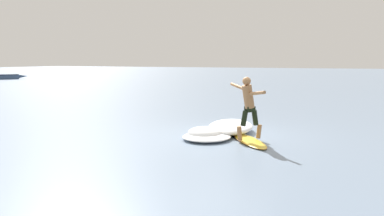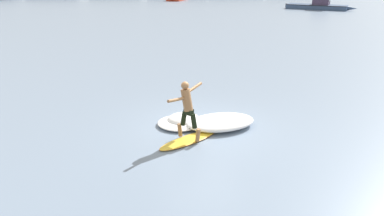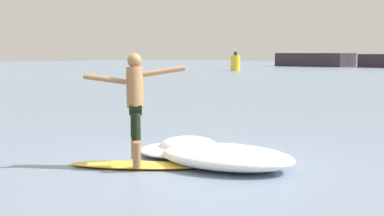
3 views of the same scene
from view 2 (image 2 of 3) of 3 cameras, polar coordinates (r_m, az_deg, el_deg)
name	(u,v)px [view 2 (image 2 of 3)]	position (r m, az deg, el deg)	size (l,w,h in m)	color
ground_plane	(202,129)	(12.52, 1.56, -3.24)	(200.00, 200.00, 0.00)	#7589A2
surfboard	(190,139)	(11.70, -0.34, -4.78)	(2.25, 1.78, 0.21)	yellow
surfer	(187,106)	(11.28, -0.74, 0.35)	(1.17, 1.34, 1.83)	#986A42
small_boat_offshore	(319,5)	(53.74, 18.76, 14.67)	(8.22, 6.15, 2.83)	#374D70
wave_foam_at_tail	(179,123)	(12.78, -1.94, -2.29)	(1.93, 1.88, 0.18)	white
wave_foam_at_nose	(221,122)	(12.63, 4.39, -2.15)	(2.58, 1.89, 0.38)	white
wave_foam_beside	(184,119)	(12.88, -1.27, -1.69)	(1.26, 1.20, 0.35)	white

